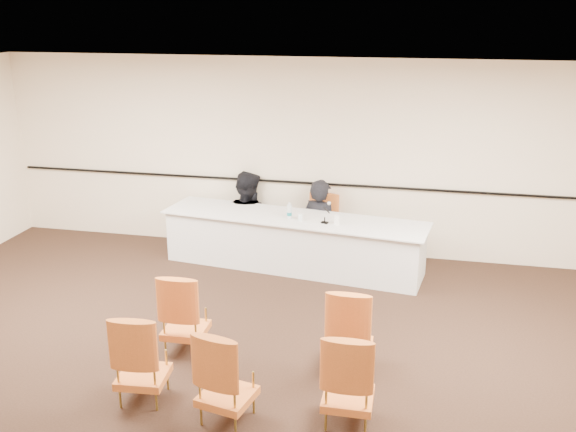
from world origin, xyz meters
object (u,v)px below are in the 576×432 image
(panelist_main, at_px, (320,234))
(aud_chair_back_mid, at_px, (227,375))
(drinking_glass, at_px, (300,217))
(aud_chair_front_right, at_px, (350,328))
(microphone, at_px, (325,214))
(panelist_main_chair, at_px, (320,227))
(aud_chair_back_right, at_px, (349,377))
(aud_chair_back_left, at_px, (142,356))
(panel_table, at_px, (293,242))
(water_bottle, at_px, (289,210))
(panelist_second, at_px, (247,226))
(panelist_second_chair, at_px, (247,218))
(coffee_cup, at_px, (337,220))
(aud_chair_front_left, at_px, (185,312))

(panelist_main, relative_size, aud_chair_back_mid, 1.82)
(drinking_glass, height_order, aud_chair_front_right, aud_chair_front_right)
(microphone, bearing_deg, panelist_main_chair, 117.19)
(panelist_main_chair, relative_size, aud_chair_back_right, 1.00)
(drinking_glass, relative_size, aud_chair_back_left, 0.11)
(panel_table, height_order, panelist_main, panelist_main)
(aud_chair_back_mid, bearing_deg, panelist_main, 100.12)
(panel_table, height_order, water_bottle, water_bottle)
(panelist_second, height_order, aud_chair_back_left, panelist_second)
(panelist_main, height_order, aud_chair_back_right, panelist_main)
(panelist_second_chair, bearing_deg, aud_chair_back_mid, -68.89)
(panelist_second_chair, relative_size, aud_chair_back_right, 1.00)
(coffee_cup, xyz_separation_m, aud_chair_back_mid, (-0.49, -3.57, -0.37))
(coffee_cup, distance_m, aud_chair_front_right, 2.51)
(coffee_cup, relative_size, aud_chair_front_right, 0.14)
(drinking_glass, bearing_deg, panelist_second_chair, 141.18)
(panelist_main_chair, height_order, panelist_second, panelist_second)
(aud_chair_front_right, bearing_deg, aud_chair_back_right, -83.00)
(panel_table, bearing_deg, panelist_second_chair, 149.86)
(aud_chair_front_left, xyz_separation_m, aud_chair_back_right, (1.94, -0.92, 0.00))
(panelist_main_chair, distance_m, aud_chair_back_right, 4.21)
(drinking_glass, xyz_separation_m, aud_chair_front_right, (1.04, -2.49, -0.36))
(drinking_glass, bearing_deg, panelist_second, 141.18)
(drinking_glass, bearing_deg, panelist_main_chair, 75.25)
(microphone, distance_m, water_bottle, 0.55)
(water_bottle, xyz_separation_m, coffee_cup, (0.71, -0.13, -0.05))
(aud_chair_front_right, bearing_deg, panelist_second, 122.64)
(microphone, relative_size, aud_chair_back_mid, 0.30)
(panel_table, bearing_deg, aud_chair_front_right, -58.44)
(microphone, distance_m, aud_chair_back_mid, 3.63)
(aud_chair_back_mid, bearing_deg, aud_chair_back_left, -177.21)
(panelist_second, xyz_separation_m, water_bottle, (0.86, -0.77, 0.56))
(panelist_main_chair, bearing_deg, panelist_second_chair, -180.00)
(panelist_main_chair, height_order, microphone, microphone)
(water_bottle, distance_m, aud_chair_front_left, 2.68)
(microphone, relative_size, drinking_glass, 2.87)
(panelist_main_chair, height_order, aud_chair_front_left, same)
(aud_chair_front_right, relative_size, aud_chair_back_mid, 1.00)
(panelist_main, xyz_separation_m, water_bottle, (-0.35, -0.61, 0.54))
(water_bottle, relative_size, aud_chair_back_left, 0.25)
(microphone, distance_m, aud_chair_front_right, 2.57)
(aud_chair_front_right, bearing_deg, aud_chair_back_left, -151.57)
(panel_table, xyz_separation_m, aud_chair_front_left, (-0.67, -2.64, 0.08))
(panelist_second, relative_size, aud_chair_back_left, 1.90)
(panel_table, relative_size, water_bottle, 16.44)
(panelist_second_chair, height_order, aud_chair_back_left, same)
(panelist_second, distance_m, aud_chair_back_right, 4.79)
(panelist_main, bearing_deg, aud_chair_back_right, 127.99)
(panelist_second, relative_size, drinking_glass, 18.04)
(panelist_second_chair, distance_m, drinking_glass, 1.38)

